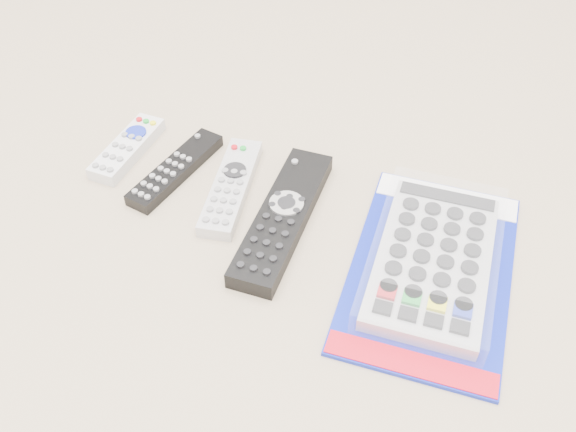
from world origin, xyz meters
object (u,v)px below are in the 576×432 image
(remote_large_black, at_px, (283,217))
(jumbo_remote_packaged, at_px, (433,259))
(remote_slim_black, at_px, (175,169))
(remote_small_grey, at_px, (127,148))
(remote_silver_dvd, at_px, (231,187))

(remote_large_black, bearing_deg, jumbo_remote_packaged, -3.47)
(remote_slim_black, bearing_deg, remote_large_black, -1.55)
(remote_slim_black, distance_m, remote_large_black, 0.18)
(remote_small_grey, height_order, jumbo_remote_packaged, jumbo_remote_packaged)
(jumbo_remote_packaged, bearing_deg, remote_slim_black, 170.46)
(remote_silver_dvd, distance_m, remote_large_black, 0.09)
(remote_small_grey, xyz_separation_m, remote_slim_black, (0.08, -0.02, -0.00))
(remote_slim_black, relative_size, remote_large_black, 0.71)
(remote_large_black, height_order, jumbo_remote_packaged, jumbo_remote_packaged)
(remote_small_grey, xyz_separation_m, jumbo_remote_packaged, (0.45, -0.06, 0.01))
(remote_silver_dvd, relative_size, remote_large_black, 0.76)
(remote_small_grey, distance_m, remote_large_black, 0.26)
(remote_slim_black, height_order, remote_silver_dvd, remote_silver_dvd)
(remote_silver_dvd, bearing_deg, jumbo_remote_packaged, -17.74)
(remote_silver_dvd, bearing_deg, remote_large_black, -29.98)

